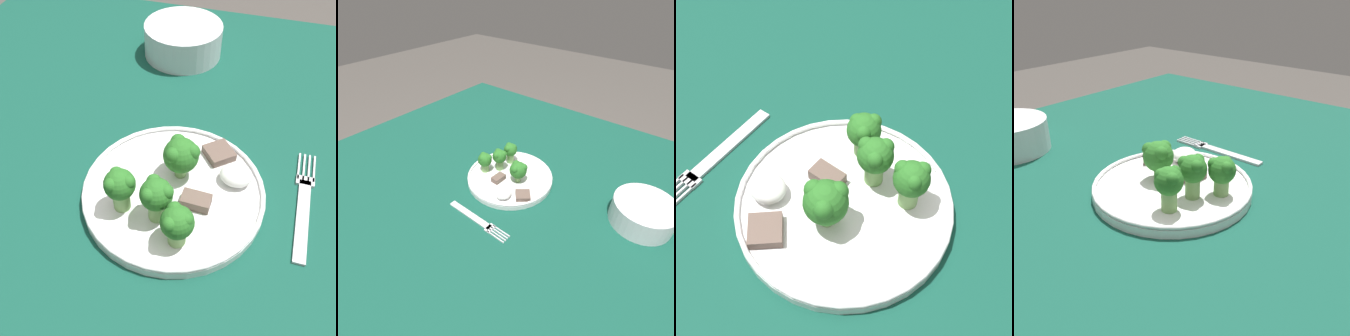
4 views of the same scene
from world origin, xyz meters
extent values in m
cube|color=#114738|center=(0.00, 0.00, 0.69)|extent=(1.07, 1.08, 0.03)
cylinder|color=brown|center=(-0.47, 0.48, 0.34)|extent=(0.06, 0.06, 0.68)
cylinder|color=white|center=(-0.03, 0.03, 0.71)|extent=(0.23, 0.23, 0.01)
torus|color=white|center=(-0.03, 0.03, 0.72)|extent=(0.23, 0.23, 0.01)
cube|color=silver|center=(0.13, 0.04, 0.71)|extent=(0.02, 0.13, 0.00)
cube|color=silver|center=(0.13, 0.10, 0.71)|extent=(0.02, 0.01, 0.00)
cube|color=silver|center=(0.14, 0.13, 0.71)|extent=(0.00, 0.05, 0.00)
cube|color=silver|center=(0.13, 0.13, 0.71)|extent=(0.00, 0.05, 0.00)
cube|color=silver|center=(0.13, 0.13, 0.71)|extent=(0.00, 0.05, 0.00)
cube|color=silver|center=(0.12, 0.13, 0.71)|extent=(0.00, 0.05, 0.00)
cylinder|color=silver|center=(-0.10, 0.36, 0.74)|extent=(0.14, 0.14, 0.06)
cylinder|color=white|center=(-0.10, 0.36, 0.73)|extent=(0.11, 0.11, 0.04)
cylinder|color=#709E56|center=(-0.03, 0.06, 0.73)|extent=(0.01, 0.01, 0.02)
sphere|color=#286B23|center=(-0.03, 0.06, 0.76)|extent=(0.05, 0.05, 0.05)
sphere|color=#286B23|center=(-0.02, 0.06, 0.77)|extent=(0.02, 0.02, 0.02)
sphere|color=#286B23|center=(-0.04, 0.07, 0.77)|extent=(0.02, 0.02, 0.02)
sphere|color=#286B23|center=(-0.04, 0.05, 0.77)|extent=(0.02, 0.02, 0.02)
cylinder|color=#709E56|center=(-0.09, -0.01, 0.73)|extent=(0.02, 0.02, 0.03)
sphere|color=#286B23|center=(-0.09, -0.01, 0.76)|extent=(0.04, 0.04, 0.04)
sphere|color=#286B23|center=(-0.07, -0.01, 0.77)|extent=(0.02, 0.02, 0.02)
sphere|color=#286B23|center=(-0.09, 0.00, 0.77)|extent=(0.02, 0.02, 0.02)
sphere|color=#286B23|center=(-0.09, -0.02, 0.77)|extent=(0.02, 0.02, 0.02)
cylinder|color=#709E56|center=(-0.04, -0.01, 0.73)|extent=(0.02, 0.02, 0.03)
sphere|color=#286B23|center=(-0.04, -0.01, 0.76)|extent=(0.04, 0.04, 0.04)
sphere|color=#286B23|center=(-0.03, -0.01, 0.77)|extent=(0.02, 0.02, 0.02)
sphere|color=#286B23|center=(-0.05, 0.00, 0.77)|extent=(0.02, 0.02, 0.02)
sphere|color=#286B23|center=(-0.05, -0.02, 0.77)|extent=(0.02, 0.02, 0.02)
cylinder|color=#709E56|center=(-0.01, -0.04, 0.73)|extent=(0.02, 0.02, 0.02)
sphere|color=#286B23|center=(-0.01, -0.04, 0.76)|extent=(0.04, 0.04, 0.04)
sphere|color=#286B23|center=(0.00, -0.04, 0.77)|extent=(0.02, 0.02, 0.02)
sphere|color=#286B23|center=(-0.01, -0.03, 0.77)|extent=(0.02, 0.02, 0.02)
sphere|color=#286B23|center=(-0.01, -0.05, 0.77)|extent=(0.02, 0.02, 0.02)
cube|color=brown|center=(0.00, 0.02, 0.73)|extent=(0.04, 0.02, 0.01)
cube|color=brown|center=(0.01, 0.11, 0.73)|extent=(0.05, 0.05, 0.01)
ellipsoid|color=white|center=(0.04, 0.07, 0.73)|extent=(0.04, 0.04, 0.02)
camera|label=1|loc=(0.05, -0.27, 1.11)|focal=42.00mm
camera|label=2|loc=(0.40, 0.37, 1.18)|focal=28.00mm
camera|label=3|loc=(-0.19, 0.25, 1.14)|focal=50.00mm
camera|label=4|loc=(-0.41, -0.30, 1.00)|focal=42.00mm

